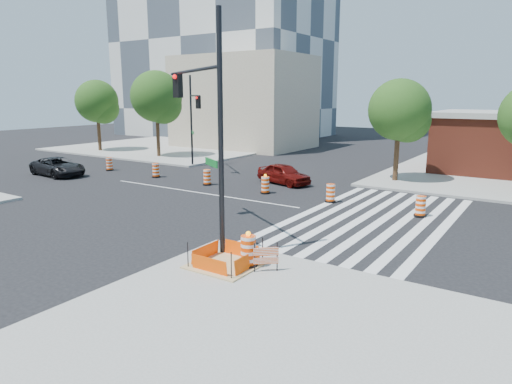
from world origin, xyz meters
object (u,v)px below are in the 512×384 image
Objects in this scene: red_coupe at (284,174)px; signal_pole_se at (204,111)px; dark_suv at (58,167)px; signal_pole_nw at (193,113)px.

signal_pole_se is at bearing -147.95° from red_coupe.
dark_suv is at bearing 128.04° from red_coupe.
dark_suv is (-15.44, -6.39, -0.01)m from red_coupe.
signal_pole_se is 18.93m from signal_pole_nw.
dark_suv is 0.66× the size of signal_pole_nw.
signal_pole_se is (19.13, -6.04, 4.55)m from dark_suv.
signal_pole_se is at bearing -102.80° from dark_suv.
signal_pole_se reaches higher than red_coupe.
red_coupe is at bearing -62.79° from dark_suv.
dark_suv is at bearing 14.37° from signal_pole_se.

